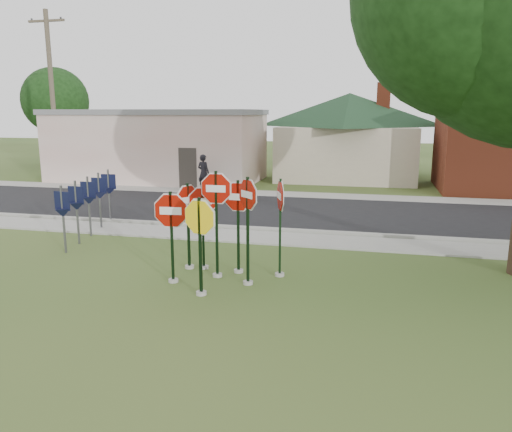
% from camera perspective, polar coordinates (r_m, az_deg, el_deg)
% --- Properties ---
extents(ground, '(120.00, 120.00, 0.00)m').
position_cam_1_polar(ground, '(11.36, -6.73, -9.21)').
color(ground, '#34521E').
rests_on(ground, ground).
extents(sidewalk_near, '(60.00, 1.60, 0.06)m').
position_cam_1_polar(sidewalk_near, '(16.38, -0.10, -2.43)').
color(sidewalk_near, gray).
rests_on(sidewalk_near, ground).
extents(road, '(60.00, 7.00, 0.04)m').
position_cam_1_polar(road, '(20.67, 2.84, 0.53)').
color(road, black).
rests_on(road, ground).
extents(sidewalk_far, '(60.00, 1.60, 0.06)m').
position_cam_1_polar(sidewalk_far, '(24.84, 4.69, 2.43)').
color(sidewalk_far, gray).
rests_on(sidewalk_far, ground).
extents(curb, '(60.00, 0.20, 0.14)m').
position_cam_1_polar(curb, '(17.31, 0.68, -1.51)').
color(curb, gray).
rests_on(curb, ground).
extents(stop_sign_center, '(1.07, 0.24, 2.77)m').
position_cam_1_polar(stop_sign_center, '(12.22, -4.55, 0.85)').
color(stop_sign_center, gray).
rests_on(stop_sign_center, ground).
extents(stop_sign_yellow, '(1.08, 0.30, 2.35)m').
position_cam_1_polar(stop_sign_yellow, '(11.07, -6.43, -1.99)').
color(stop_sign_yellow, gray).
rests_on(stop_sign_yellow, ground).
extents(stop_sign_left, '(1.15, 0.24, 2.35)m').
position_cam_1_polar(stop_sign_left, '(12.01, -9.65, -0.95)').
color(stop_sign_left, gray).
rests_on(stop_sign_left, ground).
extents(stop_sign_right, '(0.75, 0.70, 2.69)m').
position_cam_1_polar(stop_sign_right, '(11.65, -0.95, -0.03)').
color(stop_sign_right, gray).
rests_on(stop_sign_right, ground).
extents(stop_sign_back_right, '(1.04, 0.24, 2.50)m').
position_cam_1_polar(stop_sign_back_right, '(12.56, -2.05, 0.22)').
color(stop_sign_back_right, gray).
rests_on(stop_sign_back_right, ground).
extents(stop_sign_back_left, '(0.98, 0.29, 2.32)m').
position_cam_1_polar(stop_sign_back_left, '(12.97, -6.09, -0.08)').
color(stop_sign_back_left, gray).
rests_on(stop_sign_back_left, ground).
extents(stop_sign_far_right, '(0.38, 0.98, 2.58)m').
position_cam_1_polar(stop_sign_far_right, '(12.27, 2.78, 0.21)').
color(stop_sign_far_right, gray).
rests_on(stop_sign_far_right, ground).
extents(stop_sign_far_left, '(0.46, 1.00, 2.38)m').
position_cam_1_polar(stop_sign_far_left, '(13.03, -7.78, 0.20)').
color(stop_sign_far_left, gray).
rests_on(stop_sign_far_left, ground).
extents(route_sign_row, '(1.43, 4.63, 2.00)m').
position_cam_1_polar(route_sign_row, '(17.31, -18.57, 1.76)').
color(route_sign_row, '#59595E').
rests_on(route_sign_row, ground).
extents(building_stucco, '(12.20, 6.20, 4.20)m').
position_cam_1_polar(building_stucco, '(30.75, -11.08, 8.03)').
color(building_stucco, silver).
rests_on(building_stucco, ground).
extents(building_house, '(11.60, 11.60, 6.20)m').
position_cam_1_polar(building_house, '(31.98, 10.60, 10.87)').
color(building_house, '#BDAF96').
rests_on(building_house, ground).
extents(utility_pole_near, '(2.20, 0.26, 9.50)m').
position_cam_1_polar(utility_pole_near, '(30.77, -22.25, 12.64)').
color(utility_pole_near, brown).
rests_on(utility_pole_near, ground).
extents(bg_tree_left, '(4.90, 4.90, 7.35)m').
position_cam_1_polar(bg_tree_left, '(41.42, -21.97, 12.10)').
color(bg_tree_left, black).
rests_on(bg_tree_left, ground).
extents(pedestrian, '(0.80, 0.65, 1.90)m').
position_cam_1_polar(pedestrian, '(25.65, -6.01, 4.91)').
color(pedestrian, black).
rests_on(pedestrian, sidewalk_far).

